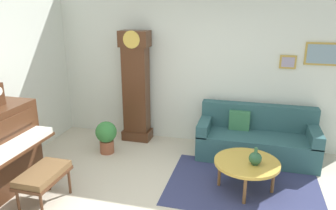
{
  "coord_description": "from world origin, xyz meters",
  "views": [
    {
      "loc": [
        0.99,
        -3.2,
        2.45
      ],
      "look_at": [
        -0.12,
        0.98,
        1.09
      ],
      "focal_mm": 34.36,
      "sensor_mm": 36.0,
      "label": 1
    }
  ],
  "objects_px": {
    "piano_bench": "(43,176)",
    "coffee_table": "(247,163)",
    "potted_plant": "(106,135)",
    "green_jug": "(255,158)",
    "grandfather_clock": "(136,90)",
    "couch": "(256,139)"
  },
  "relations": [
    {
      "from": "piano_bench",
      "to": "coffee_table",
      "type": "relative_size",
      "value": 0.8
    },
    {
      "from": "coffee_table",
      "to": "potted_plant",
      "type": "distance_m",
      "value": 2.41
    },
    {
      "from": "green_jug",
      "to": "grandfather_clock",
      "type": "bearing_deg",
      "value": 148.14
    },
    {
      "from": "grandfather_clock",
      "to": "coffee_table",
      "type": "distance_m",
      "value": 2.47
    },
    {
      "from": "potted_plant",
      "to": "coffee_table",
      "type": "bearing_deg",
      "value": -13.7
    },
    {
      "from": "coffee_table",
      "to": "green_jug",
      "type": "distance_m",
      "value": 0.17
    },
    {
      "from": "piano_bench",
      "to": "coffee_table",
      "type": "distance_m",
      "value": 2.65
    },
    {
      "from": "piano_bench",
      "to": "potted_plant",
      "type": "relative_size",
      "value": 1.25
    },
    {
      "from": "piano_bench",
      "to": "grandfather_clock",
      "type": "height_order",
      "value": "grandfather_clock"
    },
    {
      "from": "piano_bench",
      "to": "potted_plant",
      "type": "distance_m",
      "value": 1.59
    },
    {
      "from": "coffee_table",
      "to": "couch",
      "type": "bearing_deg",
      "value": 83.33
    },
    {
      "from": "piano_bench",
      "to": "green_jug",
      "type": "distance_m",
      "value": 2.72
    },
    {
      "from": "couch",
      "to": "potted_plant",
      "type": "xyz_separation_m",
      "value": [
        -2.47,
        -0.52,
        0.01
      ]
    },
    {
      "from": "grandfather_clock",
      "to": "green_jug",
      "type": "xyz_separation_m",
      "value": [
        2.14,
        -1.33,
        -0.45
      ]
    },
    {
      "from": "potted_plant",
      "to": "green_jug",
      "type": "bearing_deg",
      "value": -14.45
    },
    {
      "from": "grandfather_clock",
      "to": "potted_plant",
      "type": "xyz_separation_m",
      "value": [
        -0.3,
        -0.7,
        -0.64
      ]
    },
    {
      "from": "couch",
      "to": "piano_bench",
      "type": "bearing_deg",
      "value": -140.78
    },
    {
      "from": "piano_bench",
      "to": "grandfather_clock",
      "type": "distance_m",
      "value": 2.39
    },
    {
      "from": "grandfather_clock",
      "to": "couch",
      "type": "relative_size",
      "value": 1.07
    },
    {
      "from": "grandfather_clock",
      "to": "couch",
      "type": "distance_m",
      "value": 2.27
    },
    {
      "from": "potted_plant",
      "to": "piano_bench",
      "type": "bearing_deg",
      "value": -93.75
    },
    {
      "from": "piano_bench",
      "to": "coffee_table",
      "type": "bearing_deg",
      "value": 22.47
    }
  ]
}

